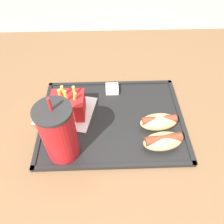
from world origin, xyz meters
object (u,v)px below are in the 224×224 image
at_px(hot_dog_far, 163,141).
at_px(hot_dog_near, 159,122).
at_px(fries_carton, 68,105).
at_px(sauce_cup_mayo, 112,89).
at_px(soda_cup, 59,133).

height_order(hot_dog_far, hot_dog_near, same).
xyz_separation_m(fries_carton, sauce_cup_mayo, (-0.14, -0.10, -0.03)).
bearing_deg(hot_dog_near, fries_carton, -12.76).
height_order(hot_dog_far, sauce_cup_mayo, hot_dog_far).
relative_size(soda_cup, fries_carton, 1.93).
bearing_deg(sauce_cup_mayo, hot_dog_far, 120.24).
height_order(hot_dog_near, fries_carton, fries_carton).
xyz_separation_m(hot_dog_far, sauce_cup_mayo, (0.13, -0.23, -0.01)).
bearing_deg(sauce_cup_mayo, fries_carton, 35.58).
relative_size(soda_cup, hot_dog_far, 1.78).
distance_m(soda_cup, fries_carton, 0.15).
relative_size(hot_dog_near, sauce_cup_mayo, 2.63).
distance_m(soda_cup, hot_dog_far, 0.28).
bearing_deg(sauce_cup_mayo, soda_cup, 59.41).
height_order(soda_cup, fries_carton, soda_cup).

